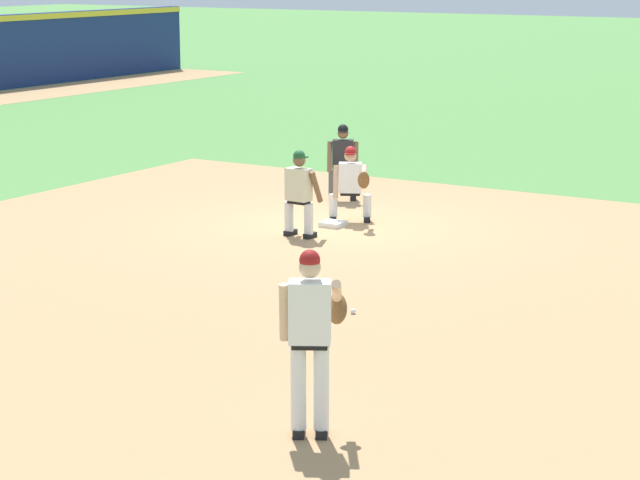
{
  "coord_description": "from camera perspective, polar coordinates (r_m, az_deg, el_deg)",
  "views": [
    {
      "loc": [
        -18.11,
        -10.75,
        4.51
      ],
      "look_at": [
        -5.94,
        -3.35,
        1.3
      ],
      "focal_mm": 70.0,
      "sensor_mm": 36.0,
      "label": 1
    }
  ],
  "objects": [
    {
      "name": "baseball",
      "position": [
        16.25,
        1.52,
        -3.28
      ],
      "size": [
        0.07,
        0.07,
        0.07
      ],
      "primitive_type": "sphere",
      "color": "white",
      "rests_on": "ground"
    },
    {
      "name": "ground_plane",
      "position": [
        21.54,
        0.6,
        0.62
      ],
      "size": [
        160.0,
        160.0,
        0.0
      ],
      "primitive_type": "plane",
      "color": "#518942"
    },
    {
      "name": "first_baseman",
      "position": [
        21.78,
        1.44,
        2.71
      ],
      "size": [
        0.83,
        1.01,
        1.34
      ],
      "color": "black",
      "rests_on": "ground"
    },
    {
      "name": "first_base_bag",
      "position": [
        21.53,
        0.6,
        0.74
      ],
      "size": [
        0.38,
        0.38,
        0.09
      ],
      "primitive_type": "cube",
      "color": "white",
      "rests_on": "ground"
    },
    {
      "name": "umpire",
      "position": [
        23.81,
        1.05,
        3.72
      ],
      "size": [
        0.62,
        0.67,
        1.46
      ],
      "color": "black",
      "rests_on": "ground"
    },
    {
      "name": "infield_dirt_patch",
      "position": [
        16.81,
        0.22,
        -2.84
      ],
      "size": [
        18.0,
        18.0,
        0.01
      ],
      "primitive_type": "cube",
      "color": "tan",
      "rests_on": "ground"
    },
    {
      "name": "baserunner",
      "position": [
        20.58,
        -0.96,
        2.3
      ],
      "size": [
        0.46,
        0.61,
        1.46
      ],
      "color": "black",
      "rests_on": "ground"
    },
    {
      "name": "pitcher",
      "position": [
        11.88,
        -0.38,
        -4.19
      ],
      "size": [
        0.84,
        0.58,
        1.86
      ],
      "color": "black",
      "rests_on": "ground"
    }
  ]
}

